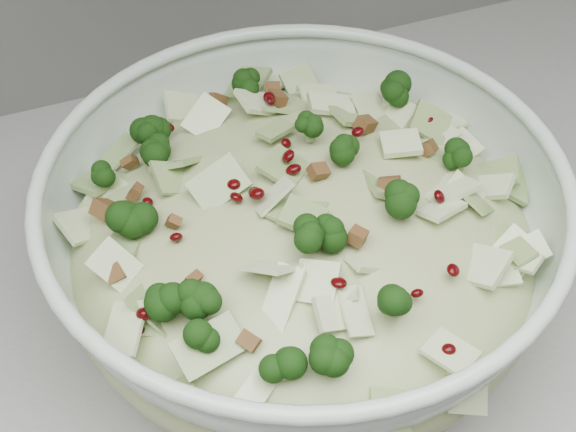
{
  "coord_description": "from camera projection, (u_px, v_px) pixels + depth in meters",
  "views": [
    {
      "loc": [
        0.03,
        1.2,
        1.47
      ],
      "look_at": [
        0.19,
        1.61,
        1.02
      ],
      "focal_mm": 50.0,
      "sensor_mm": 36.0,
      "label": 1
    }
  ],
  "objects": [
    {
      "name": "salad",
      "position": [
        303.0,
        222.0,
        0.63
      ],
      "size": [
        0.38,
        0.38,
        0.16
      ],
      "rotation": [
        0.0,
        0.0,
        0.0
      ],
      "color": "#A7B77D",
      "rests_on": "mixing_bowl"
    },
    {
      "name": "mixing_bowl",
      "position": [
        302.0,
        244.0,
        0.65
      ],
      "size": [
        0.44,
        0.44,
        0.16
      ],
      "rotation": [
        0.0,
        0.0,
        0.08
      ],
      "color": "silver",
      "rests_on": "counter"
    }
  ]
}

